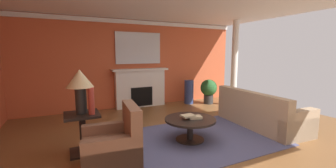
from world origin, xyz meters
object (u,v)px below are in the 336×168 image
table_lamp (80,83)px  fireplace (140,89)px  sofa (259,114)px  mantel_mirror (139,48)px  potted_plant (209,89)px  coffee_table (190,124)px  vase_on_side_table (91,101)px  armchair_near_window (114,148)px  side_table (83,131)px  vase_tall_corner (189,92)px

table_lamp → fireplace: bearing=54.3°
sofa → mantel_mirror: bearing=121.0°
fireplace → potted_plant: fireplace is taller
fireplace → table_lamp: bearing=-125.7°
coffee_table → vase_on_side_table: bearing=173.1°
fireplace → vase_on_side_table: bearing=-122.4°
armchair_near_window → potted_plant: armchair_near_window is taller
side_table → vase_on_side_table: vase_on_side_table is taller
fireplace → side_table: bearing=-125.7°
vase_on_side_table → vase_tall_corner: size_ratio=0.56×
armchair_near_window → vase_tall_corner: 4.51m
armchair_near_window → vase_on_side_table: 0.90m
coffee_table → side_table: side_table is taller
fireplace → side_table: fireplace is taller
fireplace → vase_tall_corner: (1.64, -0.30, -0.18)m
armchair_near_window → potted_plant: (3.82, 2.85, 0.19)m
mantel_mirror → vase_on_side_table: mantel_mirror is taller
armchair_near_window → vase_on_side_table: (-0.22, 0.61, 0.62)m
coffee_table → armchair_near_window: bearing=-166.1°
side_table → potted_plant: 4.70m
fireplace → sofa: fireplace is taller
fireplace → side_table: (-1.95, -2.72, -0.18)m
vase_tall_corner → armchair_near_window: bearing=-135.6°
side_table → potted_plant: potted_plant is taller
armchair_near_window → potted_plant: size_ratio=1.14×
side_table → vase_tall_corner: bearing=34.0°
table_lamp → vase_tall_corner: size_ratio=0.93×
mantel_mirror → armchair_near_window: 4.21m
mantel_mirror → armchair_near_window: mantel_mirror is taller
sofa → fireplace: bearing=122.0°
mantel_mirror → potted_plant: 2.73m
armchair_near_window → table_lamp: bearing=117.0°
sofa → vase_on_side_table: size_ratio=4.73×
sofa → vase_on_side_table: (-3.71, 0.21, 0.63)m
mantel_mirror → side_table: mantel_mirror is taller
armchair_near_window → coffee_table: bearing=13.9°
coffee_table → side_table: size_ratio=1.43×
vase_tall_corner → potted_plant: size_ratio=0.97×
vase_on_side_table → table_lamp: bearing=141.3°
table_lamp → vase_tall_corner: table_lamp is taller
potted_plant → side_table: bearing=-153.2°
coffee_table → table_lamp: bearing=170.1°
armchair_near_window → sofa: bearing=6.6°
vase_on_side_table → sofa: bearing=-3.2°
armchair_near_window → vase_tall_corner: size_ratio=1.18×
sofa → table_lamp: size_ratio=2.87×
side_table → potted_plant: (4.19, 2.12, 0.09)m
vase_on_side_table → potted_plant: bearing=29.0°
table_lamp → vase_on_side_table: (0.15, -0.12, -0.30)m
vase_on_side_table → coffee_table: bearing=-6.9°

